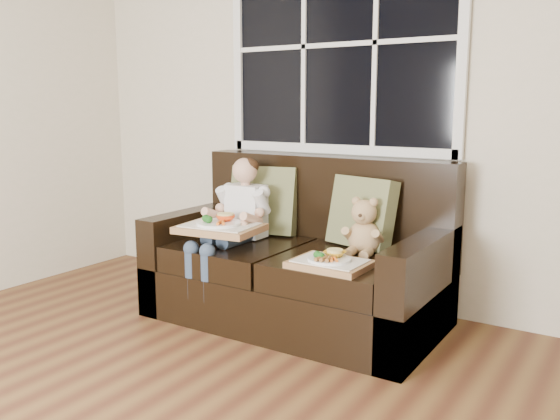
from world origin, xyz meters
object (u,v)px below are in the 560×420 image
Objects in this scene: child at (237,213)px; tray_right at (330,262)px; loveseat at (301,268)px; tray_left at (220,227)px; teddy_bear at (364,231)px.

child reaches higher than tray_right.
loveseat is 4.27× the size of tray_right.
child is at bearing 164.24° from tray_right.
tray_right is (0.74, -0.03, -0.10)m from tray_left.
loveseat is 0.49m from teddy_bear.
loveseat is at bearing 138.69° from tray_right.
loveseat is at bearing 16.51° from child.
tray_left is (-0.77, -0.32, -0.01)m from teddy_bear.
teddy_bear is (0.40, 0.01, 0.27)m from loveseat.
tray_left is (0.02, -0.20, -0.05)m from child.
tray_right is at bearing -16.66° from child.
child reaches higher than tray_left.
loveseat reaches higher than teddy_bear.
loveseat is 2.18× the size of child.
tray_left is (-0.36, -0.31, 0.27)m from loveseat.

